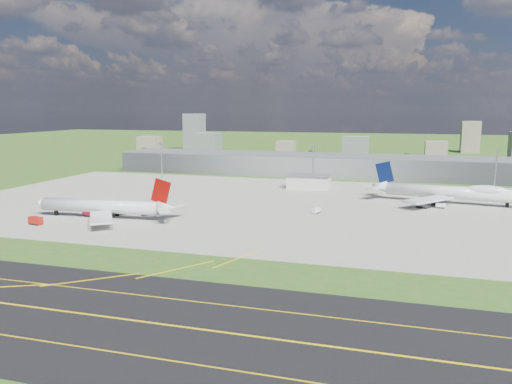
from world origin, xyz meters
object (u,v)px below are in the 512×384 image
(van_white_near, at_px, (316,211))
(tug_yellow, at_px, (145,213))
(airliner_red_twin, at_px, (105,207))
(airliner_blue_quad, at_px, (451,193))
(fire_truck, at_px, (91,213))
(crash_tender, at_px, (36,221))
(van_white_far, at_px, (441,206))

(van_white_near, bearing_deg, tug_yellow, 128.72)
(tug_yellow, relative_size, van_white_near, 0.81)
(airliner_red_twin, distance_m, airliner_blue_quad, 176.25)
(fire_truck, bearing_deg, van_white_near, 28.58)
(airliner_blue_quad, height_order, fire_truck, airliner_blue_quad)
(airliner_red_twin, height_order, crash_tender, airliner_red_twin)
(crash_tender, xyz_separation_m, tug_yellow, (35.90, 30.78, -0.69))
(van_white_far, bearing_deg, airliner_blue_quad, 70.94)
(fire_truck, relative_size, crash_tender, 1.14)
(fire_truck, bearing_deg, airliner_blue_quad, 35.12)
(crash_tender, distance_m, tug_yellow, 47.29)
(crash_tender, bearing_deg, tug_yellow, 51.97)
(tug_yellow, xyz_separation_m, van_white_far, (135.18, 57.12, 0.22))
(van_white_far, bearing_deg, airliner_red_twin, -154.12)
(crash_tender, bearing_deg, van_white_near, 38.37)
(van_white_near, bearing_deg, airliner_blue_quad, -34.81)
(airliner_red_twin, height_order, van_white_far, airliner_red_twin)
(van_white_near, distance_m, van_white_far, 65.71)
(airliner_red_twin, height_order, fire_truck, airliner_red_twin)
(van_white_near, height_order, van_white_far, van_white_near)
(tug_yellow, height_order, van_white_near, van_white_near)
(airliner_blue_quad, xyz_separation_m, tug_yellow, (-141.04, -72.67, -4.89))
(crash_tender, bearing_deg, fire_truck, 68.58)
(van_white_near, relative_size, van_white_far, 1.21)
(van_white_near, bearing_deg, airliner_red_twin, 131.70)
(airliner_red_twin, relative_size, crash_tender, 10.18)
(airliner_red_twin, xyz_separation_m, tug_yellow, (14.39, 10.44, -4.16))
(airliner_red_twin, bearing_deg, van_white_near, -161.76)
(tug_yellow, distance_m, van_white_near, 81.44)
(tug_yellow, bearing_deg, airliner_blue_quad, -5.31)
(airliner_blue_quad, bearing_deg, airliner_red_twin, -142.89)
(tug_yellow, bearing_deg, van_white_near, -13.42)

